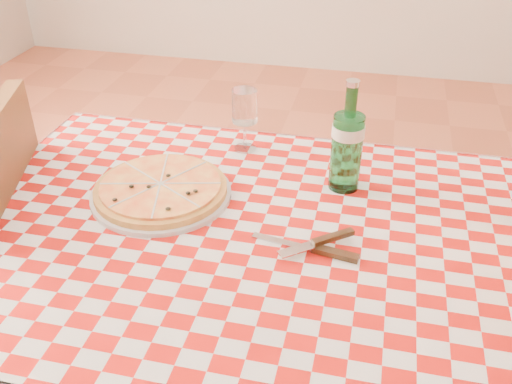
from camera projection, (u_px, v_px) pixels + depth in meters
dining_table at (259, 270)px, 1.22m from camera, size 1.20×0.80×0.75m
tablecloth at (259, 235)px, 1.16m from camera, size 1.30×0.90×0.01m
pizza_plate at (161, 188)px, 1.27m from camera, size 0.38×0.38×0.04m
water_bottle at (348, 136)px, 1.24m from camera, size 0.07×0.07×0.26m
wine_glass at (245, 120)px, 1.42m from camera, size 0.08×0.08×0.16m
cutlery at (313, 245)px, 1.11m from camera, size 0.28×0.26×0.03m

